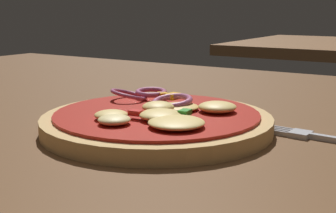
% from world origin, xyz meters
% --- Properties ---
extents(dining_table, '(1.49, 0.98, 0.03)m').
position_xyz_m(dining_table, '(0.00, 0.00, 0.02)').
color(dining_table, brown).
rests_on(dining_table, ground).
extents(pizza, '(0.22, 0.22, 0.03)m').
position_xyz_m(pizza, '(-0.04, 0.02, 0.04)').
color(pizza, tan).
rests_on(pizza, dining_table).
extents(fork, '(0.16, 0.02, 0.01)m').
position_xyz_m(fork, '(0.11, 0.07, 0.04)').
color(fork, silver).
rests_on(fork, dining_table).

